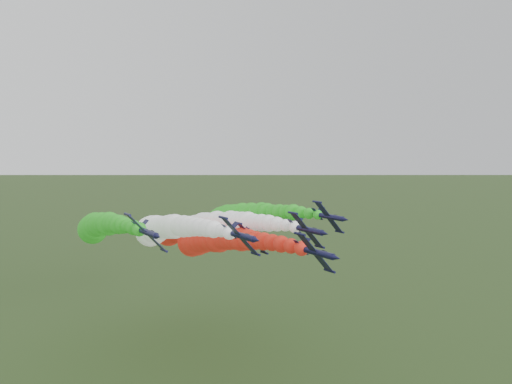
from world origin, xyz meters
TOP-DOWN VIEW (x-y plane):
  - jet_lead at (8.24, 32.87)m, footprint 15.72×74.16m
  - jet_inner_left at (-0.59, 43.96)m, footprint 15.47×73.91m
  - jet_inner_right at (14.23, 42.33)m, footprint 15.71×74.15m
  - jet_outer_left at (-14.28, 54.66)m, footprint 15.44×73.89m
  - jet_outer_right at (27.83, 52.06)m, footprint 15.62×74.06m
  - jet_trail at (11.59, 57.90)m, footprint 15.47×73.92m

SIDE VIEW (x-z plane):
  - jet_trail at x=11.59m, z-range 23.82..41.09m
  - jet_lead at x=8.24m, z-range 25.31..42.82m
  - jet_inner_right at x=14.23m, z-range 27.43..44.94m
  - jet_inner_left at x=-0.59m, z-range 27.57..44.84m
  - jet_outer_right at x=27.83m, z-range 27.75..45.17m
  - jet_outer_left at x=-14.28m, z-range 27.98..45.22m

